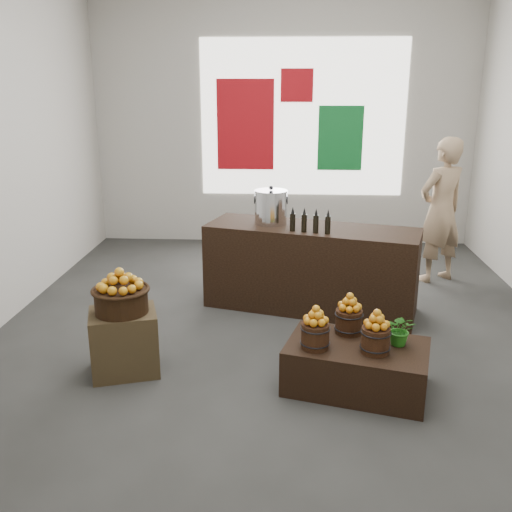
# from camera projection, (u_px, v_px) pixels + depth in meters

# --- Properties ---
(ground) EXTENTS (7.00, 7.00, 0.00)m
(ground) POSITION_uv_depth(u_px,v_px,m) (278.00, 326.00, 6.21)
(ground) COLOR #333331
(ground) RESTS_ON ground
(back_wall) EXTENTS (6.00, 0.04, 4.00)m
(back_wall) POSITION_uv_depth(u_px,v_px,m) (283.00, 118.00, 8.97)
(back_wall) COLOR #B0ACA3
(back_wall) RESTS_ON ground
(back_opening) EXTENTS (3.20, 0.02, 2.40)m
(back_opening) POSITION_uv_depth(u_px,v_px,m) (303.00, 119.00, 8.93)
(back_opening) COLOR white
(back_opening) RESTS_ON back_wall
(deco_red_left) EXTENTS (0.90, 0.04, 1.40)m
(deco_red_left) POSITION_uv_depth(u_px,v_px,m) (245.00, 125.00, 9.00)
(deco_red_left) COLOR #A70C14
(deco_red_left) RESTS_ON back_wall
(deco_green_right) EXTENTS (0.70, 0.04, 1.00)m
(deco_green_right) POSITION_uv_depth(u_px,v_px,m) (340.00, 138.00, 8.98)
(deco_green_right) COLOR #106728
(deco_green_right) RESTS_ON back_wall
(deco_red_upper) EXTENTS (0.50, 0.04, 0.50)m
(deco_red_upper) POSITION_uv_depth(u_px,v_px,m) (297.00, 85.00, 8.78)
(deco_red_upper) COLOR #A70C14
(deco_red_upper) RESTS_ON back_wall
(crate) EXTENTS (0.70, 0.63, 0.59)m
(crate) POSITION_uv_depth(u_px,v_px,m) (124.00, 342.00, 5.16)
(crate) COLOR #44351F
(crate) RESTS_ON ground
(wicker_basket) EXTENTS (0.47, 0.47, 0.21)m
(wicker_basket) POSITION_uv_depth(u_px,v_px,m) (121.00, 301.00, 5.04)
(wicker_basket) COLOR black
(wicker_basket) RESTS_ON crate
(apples_in_basket) EXTENTS (0.37, 0.37, 0.20)m
(apples_in_basket) POSITION_uv_depth(u_px,v_px,m) (120.00, 279.00, 4.98)
(apples_in_basket) COLOR #991B04
(apples_in_basket) RESTS_ON wicker_basket
(display_table) EXTENTS (1.33, 1.01, 0.41)m
(display_table) POSITION_uv_depth(u_px,v_px,m) (356.00, 366.00, 4.90)
(display_table) COLOR black
(display_table) RESTS_ON ground
(apple_bucket_front_left) EXTENTS (0.24, 0.24, 0.22)m
(apple_bucket_front_left) POSITION_uv_depth(u_px,v_px,m) (315.00, 336.00, 4.76)
(apple_bucket_front_left) COLOR #3A200F
(apple_bucket_front_left) RESTS_ON display_table
(apples_in_bucket_front_left) EXTENTS (0.18, 0.18, 0.16)m
(apples_in_bucket_front_left) POSITION_uv_depth(u_px,v_px,m) (316.00, 315.00, 4.71)
(apples_in_bucket_front_left) COLOR #991B04
(apples_in_bucket_front_left) RESTS_ON apple_bucket_front_left
(apple_bucket_front_right) EXTENTS (0.24, 0.24, 0.22)m
(apple_bucket_front_right) POSITION_uv_depth(u_px,v_px,m) (375.00, 340.00, 4.68)
(apple_bucket_front_right) COLOR #3A200F
(apple_bucket_front_right) RESTS_ON display_table
(apples_in_bucket_front_right) EXTENTS (0.18, 0.18, 0.16)m
(apples_in_bucket_front_right) POSITION_uv_depth(u_px,v_px,m) (377.00, 319.00, 4.63)
(apples_in_bucket_front_right) COLOR #991B04
(apples_in_bucket_front_right) RESTS_ON apple_bucket_front_right
(apple_bucket_rear) EXTENTS (0.24, 0.24, 0.22)m
(apple_bucket_rear) POSITION_uv_depth(u_px,v_px,m) (349.00, 322.00, 5.04)
(apple_bucket_rear) COLOR #3A200F
(apple_bucket_rear) RESTS_ON display_table
(apples_in_bucket_rear) EXTENTS (0.18, 0.18, 0.16)m
(apples_in_bucket_rear) POSITION_uv_depth(u_px,v_px,m) (350.00, 302.00, 4.99)
(apples_in_bucket_rear) COLOR #991B04
(apples_in_bucket_rear) RESTS_ON apple_bucket_rear
(herb_garnish_right) EXTENTS (0.32, 0.30, 0.28)m
(herb_garnish_right) POSITION_uv_depth(u_px,v_px,m) (401.00, 330.00, 4.80)
(herb_garnish_right) COLOR #1E6415
(herb_garnish_right) RESTS_ON display_table
(herb_garnish_left) EXTENTS (0.14, 0.11, 0.26)m
(herb_garnish_left) POSITION_uv_depth(u_px,v_px,m) (312.00, 321.00, 5.01)
(herb_garnish_left) COLOR #1E6415
(herb_garnish_left) RESTS_ON display_table
(counter) EXTENTS (2.51, 1.39, 0.98)m
(counter) POSITION_uv_depth(u_px,v_px,m) (311.00, 268.00, 6.58)
(counter) COLOR black
(counter) RESTS_ON ground
(stock_pot_left) EXTENTS (0.37, 0.37, 0.37)m
(stock_pot_left) POSITION_uv_depth(u_px,v_px,m) (271.00, 208.00, 6.54)
(stock_pot_left) COLOR silver
(stock_pot_left) RESTS_ON counter
(oil_cruets) EXTENTS (0.35, 0.16, 0.27)m
(oil_cruets) POSITION_uv_depth(u_px,v_px,m) (307.00, 220.00, 6.18)
(oil_cruets) COLOR black
(oil_cruets) RESTS_ON counter
(shopper) EXTENTS (0.83, 0.74, 1.90)m
(shopper) POSITION_uv_depth(u_px,v_px,m) (441.00, 211.00, 7.39)
(shopper) COLOR #A28463
(shopper) RESTS_ON ground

